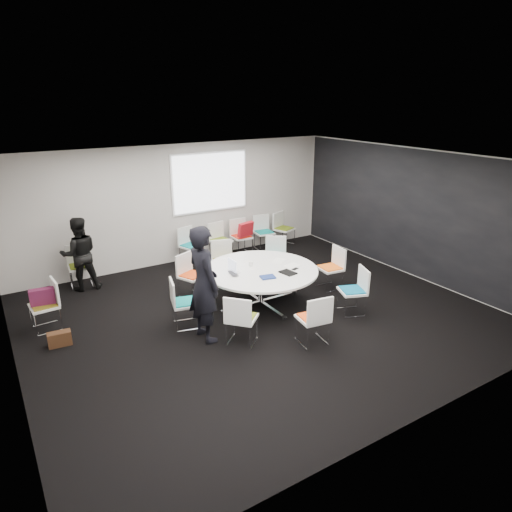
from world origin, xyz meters
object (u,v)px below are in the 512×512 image
chair_ring_f (241,328)px  chair_back_a (191,253)px  chair_back_b (221,247)px  chair_ring_a (330,276)px  brown_bag (60,339)px  chair_ring_c (224,269)px  chair_ring_g (313,328)px  person_back (79,254)px  person_main (204,284)px  cup (251,264)px  chair_back_e (284,235)px  laptop (235,273)px  chair_ring_b (275,264)px  chair_ring_h (352,299)px  chair_back_c (241,243)px  maroon_bag (42,297)px  chair_ring_e (185,312)px  chair_ring_d (192,284)px  chair_back_d (264,239)px  chair_person_back (81,274)px  chair_spare_left (47,315)px

chair_ring_f → chair_back_a: bearing=125.7°
chair_back_b → chair_ring_a: bearing=101.7°
chair_ring_a → brown_bag: (-5.25, 0.52, -0.16)m
chair_ring_f → chair_back_b: size_ratio=1.00×
chair_ring_c → chair_ring_g: 3.12m
chair_ring_f → person_back: bearing=163.1°
person_main → cup: bearing=-62.0°
chair_back_e → person_main: 5.29m
chair_ring_c → laptop: (-0.48, -1.38, 0.47)m
chair_ring_a → chair_back_e: same height
chair_ring_b → person_back: (-3.82, 1.52, 0.50)m
chair_ring_h → chair_back_c: (-0.06, 4.00, 0.00)m
chair_back_e → person_main: person_main is taller
chair_ring_g → cup: chair_ring_g is taller
chair_ring_a → chair_ring_h: bearing=165.6°
chair_back_b → brown_bag: (-4.18, -2.36, -0.16)m
cup → chair_back_a: bearing=93.0°
chair_ring_f → person_back: (-1.71, 3.66, 0.50)m
maroon_bag → brown_bag: 0.86m
chair_back_b → laptop: size_ratio=3.01×
chair_ring_h → person_main: bearing=98.4°
chair_ring_e → maroon_bag: chair_ring_e is taller
chair_ring_d → chair_ring_g: same height
chair_back_d → chair_person_back: 4.63m
chair_ring_a → chair_ring_e: bearing=95.1°
chair_back_b → chair_back_e: (1.93, 0.03, 0.00)m
chair_ring_f → person_main: (-0.42, 0.47, 0.70)m
chair_ring_d → chair_ring_f: size_ratio=1.00×
chair_back_d → chair_ring_h: bearing=88.8°
chair_ring_f → chair_back_e: (3.56, 3.88, 0.00)m
chair_ring_h → brown_bag: size_ratio=2.44×
chair_ring_d → cup: (0.90, -0.78, 0.50)m
chair_back_d → chair_person_back: same height
chair_spare_left → brown_bag: 0.72m
chair_ring_d → chair_spare_left: same height
laptop → brown_bag: bearing=93.5°
chair_back_a → chair_person_back: bearing=-18.4°
chair_back_d → chair_spare_left: size_ratio=1.00×
chair_back_c → cup: 2.87m
chair_back_d → maroon_bag: bearing=24.7°
chair_person_back → cup: 3.70m
chair_ring_f → chair_back_c: (2.23, 3.86, 0.00)m
person_back → chair_back_a: bearing=-169.9°
chair_ring_b → chair_back_c: 1.73m
chair_back_c → person_back: person_back is taller
chair_ring_a → chair_ring_g: (-1.72, -1.58, 0.00)m
chair_spare_left → laptop: bearing=-112.7°
brown_bag → chair_back_a: bearing=34.9°
chair_ring_c → chair_ring_d: size_ratio=1.00×
chair_ring_c → chair_back_b: same height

